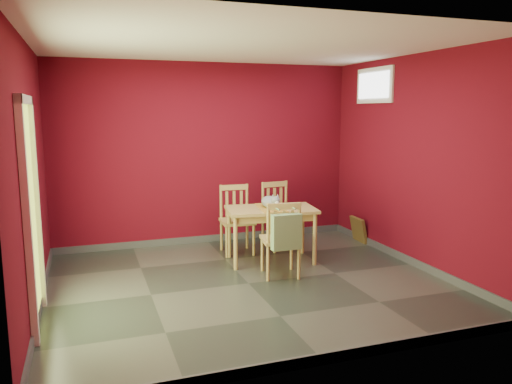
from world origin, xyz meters
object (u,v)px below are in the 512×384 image
object	(u,v)px
dining_table	(271,215)
cat	(270,200)
picture_frame	(359,230)
chair_near	(281,238)
chair_far_left	(236,218)
chair_far_right	(279,215)
tote_bag	(286,232)

from	to	relation	value
dining_table	cat	distance (m)	0.20
picture_frame	dining_table	bearing A→B (deg)	-163.32
dining_table	chair_near	xyz separation A→B (m)	(-0.11, -0.63, -0.16)
dining_table	cat	xyz separation A→B (m)	(-0.01, 0.01, 0.20)
chair_far_left	dining_table	bearing A→B (deg)	-61.63
chair_near	cat	size ratio (longest dim) A/B	2.13
chair_far_left	chair_far_right	distance (m)	0.66
tote_bag	cat	size ratio (longest dim) A/B	1.11
tote_bag	dining_table	bearing A→B (deg)	81.20
picture_frame	chair_far_left	bearing A→B (deg)	177.64
dining_table	chair_far_right	world-z (taller)	chair_far_right
dining_table	chair_far_left	bearing A→B (deg)	118.37
chair_far_right	chair_near	size ratio (longest dim) A/B	1.03
chair_far_right	tote_bag	bearing A→B (deg)	-108.63
chair_far_right	tote_bag	world-z (taller)	chair_far_right
chair_far_left	cat	bearing A→B (deg)	-61.80
dining_table	tote_bag	xyz separation A→B (m)	(-0.13, -0.85, -0.02)
dining_table	chair_far_left	xyz separation A→B (m)	(-0.31, 0.57, -0.15)
chair_near	tote_bag	xyz separation A→B (m)	(-0.02, -0.22, 0.13)
dining_table	chair_far_right	size ratio (longest dim) A/B	1.29
chair_far_left	chair_far_right	bearing A→B (deg)	2.97
cat	picture_frame	bearing A→B (deg)	1.12
chair_far_left	picture_frame	bearing A→B (deg)	-2.36
tote_bag	picture_frame	size ratio (longest dim) A/B	1.27
chair_far_right	picture_frame	world-z (taller)	chair_far_right
tote_bag	cat	world-z (taller)	cat
chair_far_right	cat	xyz separation A→B (m)	(-0.36, -0.59, 0.34)
chair_far_right	picture_frame	xyz separation A→B (m)	(1.27, -0.11, -0.30)
chair_far_left	tote_bag	distance (m)	1.43
chair_far_left	chair_far_right	world-z (taller)	chair_far_right
chair_near	tote_bag	size ratio (longest dim) A/B	1.93
dining_table	tote_bag	world-z (taller)	tote_bag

